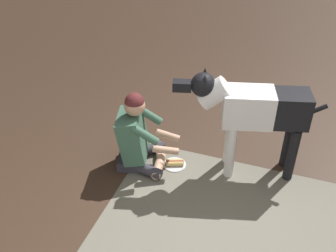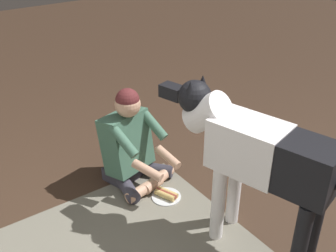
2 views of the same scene
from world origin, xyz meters
TOP-DOWN VIEW (x-y plane):
  - ground_plane at (0.00, 0.00)m, footprint 16.17×16.17m
  - area_rug at (0.02, 0.33)m, footprint 2.15×2.00m
  - person_sitting_on_floor at (1.04, -0.30)m, footprint 0.70×0.58m
  - large_dog at (-0.04, -0.59)m, footprint 1.42×0.53m
  - hot_dog_on_plate at (0.67, -0.40)m, footprint 0.24×0.24m

SIDE VIEW (x-z plane):
  - ground_plane at x=0.00m, z-range 0.00..0.00m
  - area_rug at x=0.02m, z-range 0.00..0.01m
  - hot_dog_on_plate at x=0.67m, z-range -0.01..0.06m
  - person_sitting_on_floor at x=1.04m, z-range -0.08..0.79m
  - large_dog at x=-0.04m, z-range 0.17..1.30m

